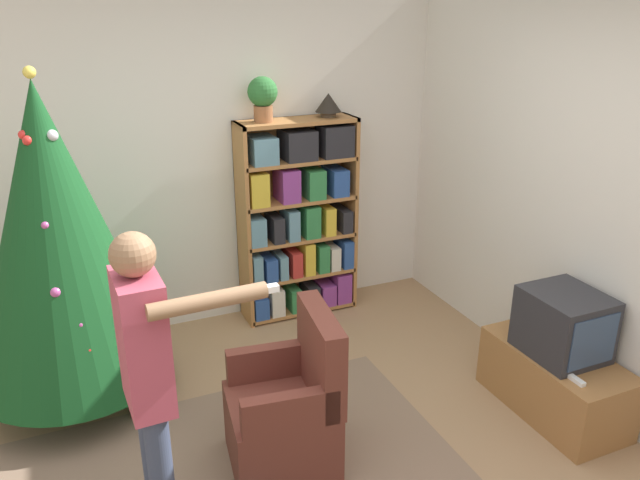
# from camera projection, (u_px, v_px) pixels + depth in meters

# --- Properties ---
(wall_back) EXTENTS (8.00, 0.10, 2.60)m
(wall_back) POSITION_uv_depth(u_px,v_px,m) (202.00, 162.00, 4.73)
(wall_back) COLOR silver
(wall_back) RESTS_ON ground_plane
(wall_right) EXTENTS (0.10, 8.00, 2.60)m
(wall_right) POSITION_uv_depth(u_px,v_px,m) (640.00, 218.00, 3.51)
(wall_right) COLOR silver
(wall_right) RESTS_ON ground_plane
(bookshelf) EXTENTS (0.94, 0.30, 1.61)m
(bookshelf) POSITION_uv_depth(u_px,v_px,m) (299.00, 220.00, 4.98)
(bookshelf) COLOR #A8703D
(bookshelf) RESTS_ON ground_plane
(tv_stand) EXTENTS (0.47, 0.93, 0.42)m
(tv_stand) POSITION_uv_depth(u_px,v_px,m) (554.00, 381.00, 3.92)
(tv_stand) COLOR #996638
(tv_stand) RESTS_ON ground_plane
(television) EXTENTS (0.42, 0.47, 0.40)m
(television) POSITION_uv_depth(u_px,v_px,m) (564.00, 324.00, 3.77)
(television) COLOR #28282D
(television) RESTS_ON tv_stand
(game_remote) EXTENTS (0.04, 0.12, 0.02)m
(game_remote) POSITION_uv_depth(u_px,v_px,m) (576.00, 380.00, 3.55)
(game_remote) COLOR white
(game_remote) RESTS_ON tv_stand
(christmas_tree) EXTENTS (1.20, 1.20, 2.12)m
(christmas_tree) POSITION_uv_depth(u_px,v_px,m) (56.00, 237.00, 3.70)
(christmas_tree) COLOR #4C3323
(christmas_tree) RESTS_ON ground_plane
(armchair) EXTENTS (0.64, 0.63, 0.92)m
(armchair) POSITION_uv_depth(u_px,v_px,m) (288.00, 414.00, 3.43)
(armchair) COLOR brown
(armchair) RESTS_ON ground_plane
(standing_person) EXTENTS (0.64, 0.47, 1.61)m
(standing_person) POSITION_uv_depth(u_px,v_px,m) (149.00, 375.00, 2.67)
(standing_person) COLOR #38425B
(standing_person) RESTS_ON ground_plane
(potted_plant) EXTENTS (0.22, 0.22, 0.33)m
(potted_plant) POSITION_uv_depth(u_px,v_px,m) (263.00, 96.00, 4.52)
(potted_plant) COLOR #935B38
(potted_plant) RESTS_ON bookshelf
(table_lamp) EXTENTS (0.20, 0.20, 0.18)m
(table_lamp) POSITION_uv_depth(u_px,v_px,m) (328.00, 104.00, 4.75)
(table_lamp) COLOR #473828
(table_lamp) RESTS_ON bookshelf
(book_pile_near_tree) EXTENTS (0.22, 0.15, 0.05)m
(book_pile_near_tree) POSITION_uv_depth(u_px,v_px,m) (146.00, 407.00, 3.97)
(book_pile_near_tree) COLOR orange
(book_pile_near_tree) RESTS_ON ground_plane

